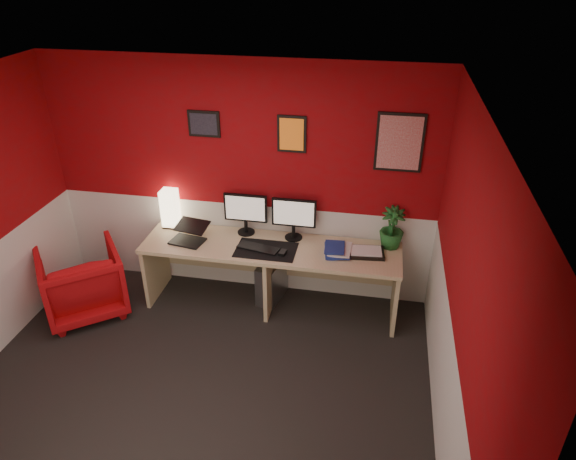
# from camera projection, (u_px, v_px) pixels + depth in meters

# --- Properties ---
(ground) EXTENTS (4.00, 3.50, 0.01)m
(ground) POSITION_uv_depth(u_px,v_px,m) (193.00, 399.00, 4.39)
(ground) COLOR black
(ground) RESTS_ON ground
(ceiling) EXTENTS (4.00, 3.50, 0.01)m
(ceiling) POSITION_uv_depth(u_px,v_px,m) (156.00, 109.00, 3.18)
(ceiling) COLOR white
(ceiling) RESTS_ON ground
(wall_back) EXTENTS (4.00, 0.01, 2.50)m
(wall_back) POSITION_uv_depth(u_px,v_px,m) (240.00, 182.00, 5.29)
(wall_back) COLOR #96060B
(wall_back) RESTS_ON ground
(wall_right) EXTENTS (0.01, 3.50, 2.50)m
(wall_right) POSITION_uv_depth(u_px,v_px,m) (460.00, 309.00, 3.47)
(wall_right) COLOR #96060B
(wall_right) RESTS_ON ground
(wainscot_back) EXTENTS (4.00, 0.01, 1.00)m
(wainscot_back) POSITION_uv_depth(u_px,v_px,m) (243.00, 245.00, 5.65)
(wainscot_back) COLOR silver
(wainscot_back) RESTS_ON ground
(wainscot_right) EXTENTS (0.01, 3.50, 1.00)m
(wainscot_right) POSITION_uv_depth(u_px,v_px,m) (443.00, 389.00, 3.83)
(wainscot_right) COLOR silver
(wainscot_right) RESTS_ON ground
(desk) EXTENTS (2.60, 0.65, 0.73)m
(desk) POSITION_uv_depth(u_px,v_px,m) (271.00, 277.00, 5.36)
(desk) COLOR tan
(desk) RESTS_ON ground
(shoji_lamp) EXTENTS (0.16, 0.16, 0.40)m
(shoji_lamp) POSITION_uv_depth(u_px,v_px,m) (170.00, 209.00, 5.46)
(shoji_lamp) COLOR #FFE5B2
(shoji_lamp) RESTS_ON desk
(laptop) EXTENTS (0.37, 0.28, 0.22)m
(laptop) POSITION_uv_depth(u_px,v_px,m) (186.00, 232.00, 5.21)
(laptop) COLOR black
(laptop) RESTS_ON desk
(monitor_left) EXTENTS (0.45, 0.06, 0.58)m
(monitor_left) POSITION_uv_depth(u_px,v_px,m) (245.00, 208.00, 5.29)
(monitor_left) COLOR black
(monitor_left) RESTS_ON desk
(monitor_right) EXTENTS (0.45, 0.06, 0.58)m
(monitor_right) POSITION_uv_depth(u_px,v_px,m) (294.00, 213.00, 5.19)
(monitor_right) COLOR black
(monitor_right) RESTS_ON desk
(desk_mat) EXTENTS (0.60, 0.38, 0.01)m
(desk_mat) POSITION_uv_depth(u_px,v_px,m) (266.00, 250.00, 5.12)
(desk_mat) COLOR black
(desk_mat) RESTS_ON desk
(keyboard) EXTENTS (0.44, 0.23, 0.02)m
(keyboard) POSITION_uv_depth(u_px,v_px,m) (258.00, 248.00, 5.13)
(keyboard) COLOR black
(keyboard) RESTS_ON desk_mat
(mouse) EXTENTS (0.07, 0.11, 0.03)m
(mouse) POSITION_uv_depth(u_px,v_px,m) (283.00, 253.00, 5.04)
(mouse) COLOR black
(mouse) RESTS_ON desk_mat
(book_bottom) EXTENTS (0.28, 0.35, 0.03)m
(book_bottom) POSITION_uv_depth(u_px,v_px,m) (325.00, 251.00, 5.08)
(book_bottom) COLOR navy
(book_bottom) RESTS_ON desk
(book_middle) EXTENTS (0.22, 0.30, 0.02)m
(book_middle) POSITION_uv_depth(u_px,v_px,m) (329.00, 248.00, 5.08)
(book_middle) COLOR silver
(book_middle) RESTS_ON book_bottom
(book_top) EXTENTS (0.21, 0.27, 0.02)m
(book_top) POSITION_uv_depth(u_px,v_px,m) (325.00, 247.00, 5.05)
(book_top) COLOR navy
(book_top) RESTS_ON book_middle
(zen_tray) EXTENTS (0.37, 0.28, 0.03)m
(zen_tray) POSITION_uv_depth(u_px,v_px,m) (366.00, 253.00, 5.05)
(zen_tray) COLOR black
(zen_tray) RESTS_ON desk
(potted_plant) EXTENTS (0.27, 0.27, 0.43)m
(potted_plant) POSITION_uv_depth(u_px,v_px,m) (392.00, 228.00, 5.08)
(potted_plant) COLOR #19591E
(potted_plant) RESTS_ON desk
(pc_tower) EXTENTS (0.29, 0.48, 0.45)m
(pc_tower) POSITION_uv_depth(u_px,v_px,m) (272.00, 279.00, 5.56)
(pc_tower) COLOR #99999E
(pc_tower) RESTS_ON ground
(armchair) EXTENTS (1.08, 1.08, 0.71)m
(armchair) POSITION_uv_depth(u_px,v_px,m) (82.00, 282.00, 5.29)
(armchair) COLOR red
(armchair) RESTS_ON ground
(art_left) EXTENTS (0.32, 0.02, 0.26)m
(art_left) POSITION_uv_depth(u_px,v_px,m) (204.00, 124.00, 5.04)
(art_left) COLOR black
(art_left) RESTS_ON wall_back
(art_center) EXTENTS (0.28, 0.02, 0.36)m
(art_center) POSITION_uv_depth(u_px,v_px,m) (292.00, 134.00, 4.92)
(art_center) COLOR orange
(art_center) RESTS_ON wall_back
(art_right) EXTENTS (0.44, 0.02, 0.56)m
(art_right) POSITION_uv_depth(u_px,v_px,m) (400.00, 143.00, 4.77)
(art_right) COLOR red
(art_right) RESTS_ON wall_back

